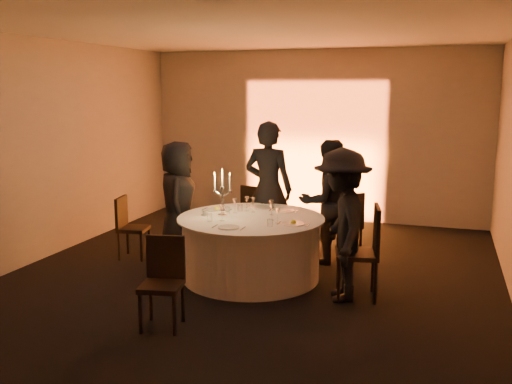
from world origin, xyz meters
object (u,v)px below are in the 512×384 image
(banquet_table, at_px, (251,248))
(chair_front, at_px, (163,277))
(chair_left, at_px, (129,224))
(candelabra, at_px, (222,199))
(chair_back_left, at_px, (255,210))
(guest_left, at_px, (178,201))
(chair_right, at_px, (365,246))
(chair_back_right, at_px, (347,221))
(coffee_cup, at_px, (205,213))
(guest_right, at_px, (342,225))
(guest_back_left, at_px, (268,189))
(guest_back_right, at_px, (327,202))

(banquet_table, bearing_deg, chair_front, -102.32)
(chair_left, height_order, candelabra, candelabra)
(chair_back_left, bearing_deg, chair_front, 108.07)
(chair_front, bearing_deg, guest_left, 100.81)
(chair_left, relative_size, chair_right, 0.81)
(chair_back_left, distance_m, chair_back_right, 1.54)
(chair_back_right, distance_m, coffee_cup, 2.06)
(guest_left, height_order, guest_right, guest_right)
(chair_back_right, bearing_deg, chair_back_left, -51.68)
(guest_right, xyz_separation_m, coffee_cup, (-1.75, 0.28, -0.05))
(banquet_table, bearing_deg, guest_back_left, 95.18)
(chair_left, height_order, guest_left, guest_left)
(banquet_table, height_order, guest_right, guest_right)
(chair_back_right, bearing_deg, guest_back_right, 18.05)
(chair_left, relative_size, chair_front, 0.96)
(chair_left, distance_m, chair_back_right, 3.02)
(chair_left, height_order, guest_back_left, guest_back_left)
(chair_front, height_order, coffee_cup, chair_front)
(chair_right, xyz_separation_m, coffee_cup, (-1.99, 0.17, 0.20))
(banquet_table, bearing_deg, chair_back_right, 51.98)
(guest_left, distance_m, coffee_cup, 0.82)
(coffee_cup, bearing_deg, chair_back_right, 40.64)
(chair_back_right, bearing_deg, chair_front, 29.73)
(chair_back_left, height_order, coffee_cup, chair_back_left)
(chair_back_left, distance_m, guest_right, 2.67)
(chair_back_left, relative_size, guest_back_left, 0.46)
(banquet_table, distance_m, guest_left, 1.35)
(guest_right, relative_size, coffee_cup, 15.37)
(chair_right, xyz_separation_m, guest_back_left, (-1.52, 1.28, 0.35))
(banquet_table, height_order, coffee_cup, coffee_cup)
(guest_left, relative_size, candelabra, 2.74)
(chair_right, distance_m, candelabra, 1.84)
(guest_back_right, relative_size, candelabra, 2.79)
(chair_back_left, distance_m, chair_front, 3.31)
(guest_back_left, relative_size, guest_back_right, 1.14)
(chair_left, distance_m, guest_back_left, 1.99)
(chair_right, distance_m, guest_back_right, 1.39)
(chair_back_right, xyz_separation_m, chair_front, (-1.33, -2.88, -0.02))
(chair_left, height_order, coffee_cup, chair_left)
(chair_back_right, distance_m, guest_back_left, 1.17)
(chair_right, relative_size, guest_left, 0.65)
(banquet_table, bearing_deg, chair_left, 171.18)
(guest_back_right, bearing_deg, candelabra, 2.89)
(chair_left, relative_size, guest_right, 0.51)
(guest_left, distance_m, guest_right, 2.51)
(chair_back_left, bearing_deg, chair_left, 60.61)
(guest_back_left, xyz_separation_m, guest_back_right, (0.85, -0.08, -0.11))
(chair_front, xyz_separation_m, candelabra, (-0.00, 1.60, 0.48))
(chair_back_right, relative_size, guest_right, 0.54)
(guest_back_right, bearing_deg, chair_back_left, -68.52)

